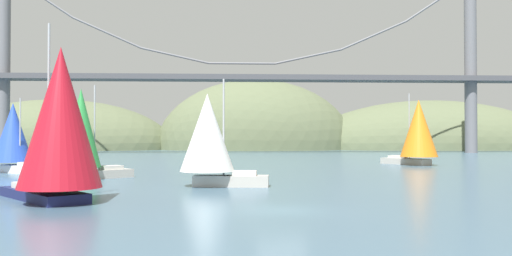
{
  "coord_description": "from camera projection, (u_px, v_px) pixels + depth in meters",
  "views": [
    {
      "loc": [
        -2.57,
        -26.41,
        3.7
      ],
      "look_at": [
        0.0,
        27.34,
        4.66
      ],
      "focal_mm": 36.77,
      "sensor_mm": 36.0,
      "label": 1
    }
  ],
  "objects": [
    {
      "name": "sailboat_green_sail",
      "position": [
        83.0,
        132.0,
        46.1
      ],
      "size": [
        6.66,
        6.29,
        8.38
      ],
      "color": "#B7B2A8",
      "rests_on": "ground_plane"
    },
    {
      "name": "suspension_bridge",
      "position": [
        242.0,
        72.0,
        121.65
      ],
      "size": [
        144.57,
        6.0,
        41.62
      ],
      "color": "slate",
      "rests_on": "ground_plane"
    },
    {
      "name": "headland_right",
      "position": [
        431.0,
        149.0,
        164.13
      ],
      "size": [
        80.22,
        44.0,
        30.5
      ],
      "primitive_type": "ellipsoid",
      "color": "#5B6647",
      "rests_on": "ground_plane"
    },
    {
      "name": "ground_plane",
      "position": [
        282.0,
        211.0,
        26.44
      ],
      "size": [
        360.0,
        360.0,
        0.0
      ],
      "primitive_type": "plane",
      "color": "#426075"
    },
    {
      "name": "sailboat_blue_spinnaker",
      "position": [
        14.0,
        136.0,
        55.09
      ],
      "size": [
        7.5,
        6.79,
        7.8
      ],
      "color": "white",
      "rests_on": "ground_plane"
    },
    {
      "name": "sailboat_white_mainsail",
      "position": [
        209.0,
        136.0,
        39.46
      ],
      "size": [
        6.93,
        4.5,
        8.11
      ],
      "color": "#B7B2A8",
      "rests_on": "ground_plane"
    },
    {
      "name": "sailboat_crimson_sail",
      "position": [
        59.0,
        123.0,
        29.48
      ],
      "size": [
        8.39,
        9.09,
        10.4
      ],
      "color": "#191E4C",
      "rests_on": "ground_plane"
    },
    {
      "name": "headland_center",
      "position": [
        256.0,
        149.0,
        161.5
      ],
      "size": [
        61.04,
        44.0,
        43.06
      ],
      "primitive_type": "ellipsoid",
      "color": "#5B6647",
      "rests_on": "ground_plane"
    },
    {
      "name": "headland_left",
      "position": [
        58.0,
        149.0,
        158.63
      ],
      "size": [
        70.53,
        44.0,
        30.31
      ],
      "primitive_type": "ellipsoid",
      "color": "#5B6647",
      "rests_on": "ground_plane"
    },
    {
      "name": "sailboat_orange_sail",
      "position": [
        418.0,
        130.0,
        69.56
      ],
      "size": [
        7.1,
        9.1,
        9.63
      ],
      "color": "#B7B2A8",
      "rests_on": "ground_plane"
    }
  ]
}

